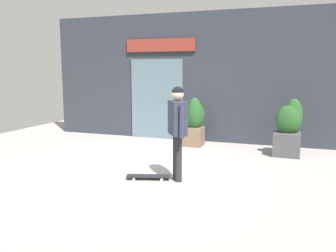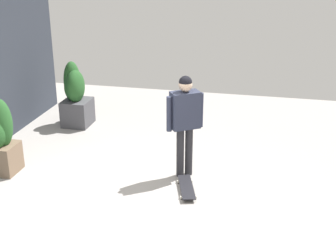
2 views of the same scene
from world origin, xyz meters
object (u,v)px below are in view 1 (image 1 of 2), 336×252
planter_box_left (289,128)px  planter_box_right (194,121)px  skateboarder (177,123)px  skateboard (148,176)px

planter_box_left → planter_box_right: planter_box_left is taller
skateboarder → planter_box_right: bearing=-113.2°
planter_box_left → planter_box_right: 2.52m
skateboarder → planter_box_left: 3.43m
planter_box_left → planter_box_right: bearing=172.0°
skateboard → planter_box_right: size_ratio=0.64×
skateboarder → planter_box_left: bearing=-157.9°
skateboard → planter_box_right: bearing=-106.5°
skateboard → planter_box_left: 3.89m
skateboard → skateboarder: bearing=177.7°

